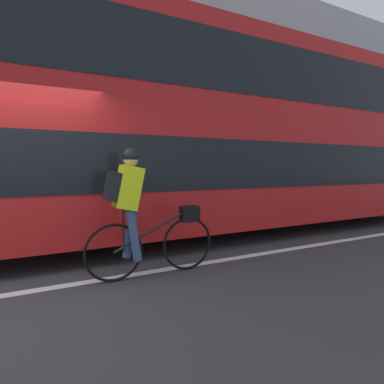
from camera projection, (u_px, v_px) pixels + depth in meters
name	position (u px, v px, depth m)	size (l,w,h in m)	color
ground_plane	(3.00, 290.00, 3.54)	(80.00, 80.00, 0.00)	#38383A
road_center_line	(2.00, 296.00, 3.38)	(50.00, 0.14, 0.01)	silver
sidewalk_curb	(25.00, 220.00, 7.87)	(60.00, 1.71, 0.15)	#A8A399
building_facade	(20.00, 63.00, 8.42)	(60.00, 0.30, 8.77)	#9E9EA3
bus	(246.00, 133.00, 6.70)	(10.85, 2.44, 4.04)	black
cyclist_on_bike	(139.00, 209.00, 3.89)	(1.78, 0.32, 1.70)	black
trash_bin	(185.00, 193.00, 9.80)	(0.50, 0.50, 0.97)	#194C23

